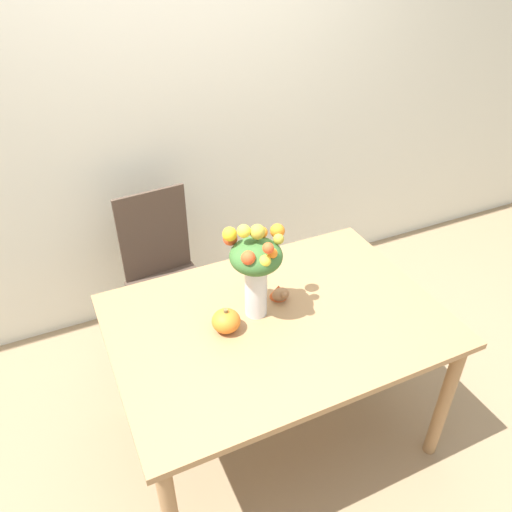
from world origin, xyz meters
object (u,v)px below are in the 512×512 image
object	(u,v)px
flower_vase	(256,265)
pumpkin	(226,321)
dining_chair_near_window	(166,276)
turkey_figurine	(279,292)

from	to	relation	value
flower_vase	pumpkin	xyz separation A→B (m)	(-0.16, -0.05, -0.21)
pumpkin	dining_chair_near_window	bearing A→B (deg)	93.63
flower_vase	dining_chair_near_window	size ratio (longest dim) A/B	0.46
turkey_figurine	dining_chair_near_window	world-z (taller)	dining_chair_near_window
turkey_figurine	dining_chair_near_window	size ratio (longest dim) A/B	0.11
pumpkin	dining_chair_near_window	xyz separation A→B (m)	(-0.05, 0.81, -0.31)
flower_vase	turkey_figurine	xyz separation A→B (m)	(0.14, 0.04, -0.22)
pumpkin	turkey_figurine	xyz separation A→B (m)	(0.29, 0.09, -0.02)
pumpkin	turkey_figurine	bearing A→B (deg)	16.93
flower_vase	pumpkin	size ratio (longest dim) A/B	3.72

